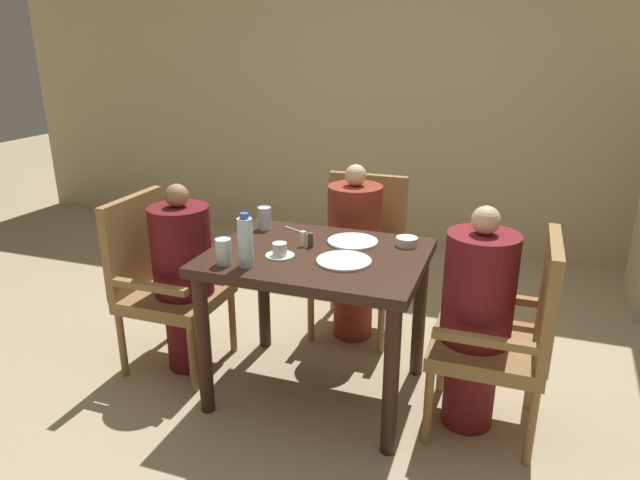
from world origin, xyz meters
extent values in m
plane|color=tan|center=(0.00, 0.00, 0.00)|extent=(16.00, 16.00, 0.00)
cube|color=#C6B289|center=(0.00, 2.49, 1.40)|extent=(8.00, 0.06, 2.80)
cube|color=#331E14|center=(0.00, 0.00, 0.75)|extent=(1.04, 0.80, 0.05)
cylinder|color=#331E14|center=(-0.46, -0.34, 0.36)|extent=(0.07, 0.07, 0.73)
cylinder|color=#331E14|center=(0.46, -0.34, 0.36)|extent=(0.07, 0.07, 0.73)
cylinder|color=#331E14|center=(-0.46, 0.34, 0.36)|extent=(0.07, 0.07, 0.73)
cylinder|color=#331E14|center=(0.46, 0.34, 0.36)|extent=(0.07, 0.07, 0.73)
cube|color=olive|center=(-0.83, 0.00, 0.42)|extent=(0.50, 0.50, 0.07)
cube|color=olive|center=(-1.06, 0.00, 0.71)|extent=(0.05, 0.50, 0.51)
cube|color=olive|center=(-0.83, 0.23, 0.57)|extent=(0.45, 0.04, 0.04)
cube|color=olive|center=(-0.83, -0.23, 0.57)|extent=(0.45, 0.04, 0.04)
cylinder|color=olive|center=(-0.61, 0.22, 0.19)|extent=(0.04, 0.04, 0.38)
cylinder|color=olive|center=(-0.61, -0.22, 0.19)|extent=(0.04, 0.04, 0.38)
cylinder|color=olive|center=(-1.05, 0.22, 0.19)|extent=(0.04, 0.04, 0.38)
cylinder|color=olive|center=(-1.05, -0.22, 0.19)|extent=(0.04, 0.04, 0.38)
cylinder|color=#5B1419|center=(-0.77, 0.00, 0.23)|extent=(0.24, 0.24, 0.45)
cylinder|color=#5B1419|center=(-0.77, 0.00, 0.69)|extent=(0.32, 0.32, 0.48)
sphere|color=#997051|center=(-0.77, 0.00, 1.00)|extent=(0.12, 0.12, 0.12)
cube|color=olive|center=(0.00, 0.71, 0.42)|extent=(0.50, 0.50, 0.07)
cube|color=olive|center=(0.00, 0.94, 0.71)|extent=(0.50, 0.05, 0.51)
cube|color=olive|center=(0.23, 0.71, 0.57)|extent=(0.04, 0.45, 0.04)
cube|color=olive|center=(-0.23, 0.71, 0.57)|extent=(0.04, 0.45, 0.04)
cylinder|color=olive|center=(0.22, 0.49, 0.19)|extent=(0.04, 0.04, 0.38)
cylinder|color=olive|center=(-0.22, 0.49, 0.19)|extent=(0.04, 0.04, 0.38)
cylinder|color=olive|center=(0.22, 0.93, 0.19)|extent=(0.04, 0.04, 0.38)
cylinder|color=olive|center=(-0.22, 0.93, 0.19)|extent=(0.04, 0.04, 0.38)
cylinder|color=maroon|center=(0.00, 0.65, 0.23)|extent=(0.24, 0.24, 0.45)
cylinder|color=maroon|center=(0.00, 0.65, 0.70)|extent=(0.32, 0.32, 0.51)
sphere|color=beige|center=(0.00, 0.65, 1.02)|extent=(0.12, 0.12, 0.12)
cube|color=olive|center=(0.83, 0.00, 0.42)|extent=(0.50, 0.50, 0.07)
cube|color=olive|center=(1.06, 0.00, 0.71)|extent=(0.05, 0.50, 0.51)
cube|color=olive|center=(0.83, -0.23, 0.57)|extent=(0.45, 0.04, 0.04)
cube|color=olive|center=(0.83, 0.23, 0.57)|extent=(0.45, 0.04, 0.04)
cylinder|color=olive|center=(0.61, -0.22, 0.19)|extent=(0.04, 0.04, 0.38)
cylinder|color=olive|center=(0.61, 0.22, 0.19)|extent=(0.04, 0.04, 0.38)
cylinder|color=olive|center=(1.05, -0.22, 0.19)|extent=(0.04, 0.04, 0.38)
cylinder|color=olive|center=(1.05, 0.22, 0.19)|extent=(0.04, 0.04, 0.38)
cylinder|color=maroon|center=(0.77, 0.00, 0.23)|extent=(0.24, 0.24, 0.45)
cylinder|color=maroon|center=(0.77, 0.00, 0.71)|extent=(0.32, 0.32, 0.51)
sphere|color=beige|center=(0.77, 0.00, 1.02)|extent=(0.12, 0.12, 0.12)
cylinder|color=white|center=(0.16, -0.08, 0.79)|extent=(0.26, 0.26, 0.01)
cylinder|color=white|center=(0.12, 0.19, 0.79)|extent=(0.26, 0.26, 0.01)
cylinder|color=white|center=(-0.15, -0.11, 0.78)|extent=(0.14, 0.14, 0.01)
cylinder|color=white|center=(-0.15, -0.11, 0.82)|extent=(0.07, 0.07, 0.06)
cylinder|color=white|center=(0.39, 0.24, 0.80)|extent=(0.11, 0.11, 0.04)
cylinder|color=silver|center=(-0.24, -0.27, 0.89)|extent=(0.07, 0.07, 0.23)
cylinder|color=#3359B2|center=(-0.24, -0.27, 1.02)|extent=(0.04, 0.04, 0.03)
cylinder|color=silver|center=(-0.39, 0.25, 0.84)|extent=(0.07, 0.07, 0.12)
cylinder|color=silver|center=(-0.35, -0.29, 0.84)|extent=(0.07, 0.07, 0.12)
cylinder|color=white|center=(-0.10, 0.06, 0.82)|extent=(0.03, 0.03, 0.08)
cylinder|color=#4C3D2D|center=(-0.06, 0.06, 0.82)|extent=(0.03, 0.03, 0.07)
cube|color=silver|center=(-0.22, 0.27, 0.78)|extent=(0.17, 0.09, 0.00)
cube|color=silver|center=(-0.14, 0.23, 0.78)|extent=(0.04, 0.04, 0.00)
camera|label=1|loc=(0.88, -2.43, 1.75)|focal=32.00mm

